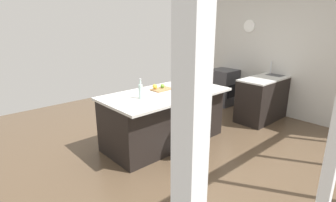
{
  "coord_description": "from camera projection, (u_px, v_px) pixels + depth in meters",
  "views": [
    {
      "loc": [
        2.97,
        3.04,
        2.08
      ],
      "look_at": [
        0.11,
        -0.13,
        0.78
      ],
      "focal_mm": 28.45,
      "sensor_mm": 36.0,
      "label": 1
    }
  ],
  "objects": [
    {
      "name": "kitchen_island",
      "position": [
        164.0,
        117.0,
        4.62
      ],
      "size": [
        2.15,
        1.12,
        0.91
      ],
      "color": "black",
      "rests_on": "ground_plane"
    },
    {
      "name": "interior_partition_left",
      "position": [
        267.0,
        50.0,
        6.07
      ],
      "size": [
        0.15,
        5.42,
        2.86
      ],
      "color": "beige",
      "rests_on": "ground_plane"
    },
    {
      "name": "sink_cabinet",
      "position": [
        269.0,
        96.0,
        5.88
      ],
      "size": [
        1.8,
        0.6,
        1.2
      ],
      "color": "black",
      "rests_on": "ground_plane"
    },
    {
      "name": "ground_plane",
      "position": [
        177.0,
        144.0,
        4.67
      ],
      "size": [
        7.38,
        7.38,
        0.0
      ],
      "primitive_type": "plane",
      "color": "brown"
    },
    {
      "name": "apple_yellow",
      "position": [
        155.0,
        87.0,
        4.59
      ],
      "size": [
        0.09,
        0.09,
        0.09
      ],
      "primitive_type": "sphere",
      "color": "gold",
      "rests_on": "cutting_board"
    },
    {
      "name": "cutting_board",
      "position": [
        162.0,
        89.0,
        4.63
      ],
      "size": [
        0.36,
        0.24,
        0.02
      ],
      "primitive_type": "cube",
      "color": "olive",
      "rests_on": "kitchen_island"
    },
    {
      "name": "stool_by_window",
      "position": [
        190.0,
        142.0,
        4.08
      ],
      "size": [
        0.44,
        0.44,
        0.62
      ],
      "color": "#B7B7BC",
      "rests_on": "ground_plane"
    },
    {
      "name": "fruit_bowl",
      "position": [
        195.0,
        85.0,
        4.82
      ],
      "size": [
        0.24,
        0.24,
        0.07
      ],
      "color": "#993833",
      "rests_on": "kitchen_island"
    },
    {
      "name": "oven_range",
      "position": [
        223.0,
        87.0,
        6.77
      ],
      "size": [
        0.6,
        0.61,
        0.89
      ],
      "color": "#38383D",
      "rests_on": "ground_plane"
    },
    {
      "name": "apple_green",
      "position": [
        162.0,
        86.0,
        4.66
      ],
      "size": [
        0.07,
        0.07,
        0.07
      ],
      "primitive_type": "sphere",
      "color": "#609E2D",
      "rests_on": "cutting_board"
    },
    {
      "name": "water_bottle",
      "position": [
        141.0,
        91.0,
        4.09
      ],
      "size": [
        0.06,
        0.06,
        0.31
      ],
      "color": "silver",
      "rests_on": "kitchen_island"
    }
  ]
}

